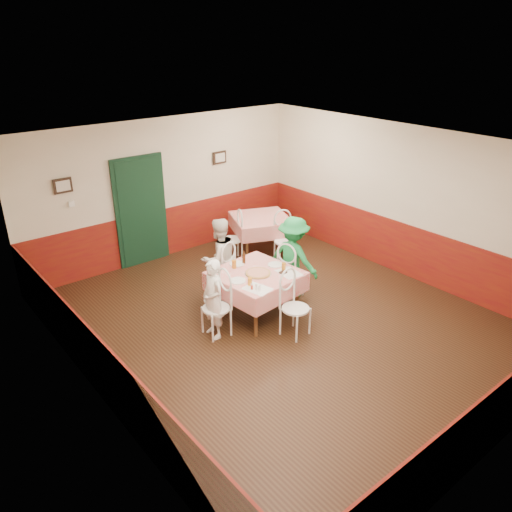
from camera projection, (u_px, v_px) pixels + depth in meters
floor at (281, 322)px, 8.04m from camera, size 7.00×7.00×0.00m
ceiling at (285, 148)px, 6.88m from camera, size 7.00×7.00×0.00m
back_wall at (166, 189)px, 9.93m from camera, size 6.00×0.10×2.80m
left_wall at (89, 305)px, 5.73m from camera, size 0.10×7.00×2.80m
right_wall at (404, 202)px, 9.18m from camera, size 0.10×7.00×2.80m
wainscot_back at (169, 231)px, 10.29m from camera, size 6.00×0.03×1.00m
wainscot_front at (498, 415)px, 5.37m from camera, size 6.00×0.03×1.00m
wainscot_left at (101, 368)px, 6.11m from camera, size 0.03×7.00×1.00m
wainscot_right at (398, 247)px, 9.55m from camera, size 0.03×7.00×1.00m
door at (141, 213)px, 9.70m from camera, size 0.96×0.06×2.10m
picture_left at (63, 186)px, 8.56m from camera, size 0.32×0.03×0.26m
picture_right at (220, 157)px, 10.46m from camera, size 0.32×0.03×0.26m
thermostat at (72, 204)px, 8.76m from camera, size 0.10×0.03×0.10m
main_table at (256, 294)px, 8.11m from camera, size 1.33×1.33×0.77m
second_table at (261, 234)px, 10.47m from camera, size 1.46×1.46×0.77m
chair_left at (216, 308)px, 7.53m from camera, size 0.46×0.46×0.90m
chair_right at (291, 273)px, 8.62m from camera, size 0.53×0.53×0.90m
chair_far at (222, 273)px, 8.63m from camera, size 0.51×0.51×0.90m
chair_near at (296, 309)px, 7.53m from camera, size 0.48×0.48×0.90m
chair_second_a at (232, 240)px, 10.01m from camera, size 0.55×0.55×0.90m
chair_second_b at (285, 242)px, 9.91m from camera, size 0.55×0.55×0.90m
pizza at (258, 273)px, 7.90m from camera, size 0.44×0.44×0.03m
plate_left at (238, 281)px, 7.67m from camera, size 0.27×0.27×0.01m
plate_right at (275, 265)px, 8.20m from camera, size 0.27×0.27×0.01m
plate_far at (237, 264)px, 8.23m from camera, size 0.27×0.27×0.01m
glass_a at (250, 282)px, 7.53m from camera, size 0.07×0.07×0.12m
glass_b at (284, 266)px, 8.01m from camera, size 0.07×0.07×0.12m
glass_c at (234, 264)px, 8.08m from camera, size 0.08×0.08×0.13m
beer_bottle at (244, 258)px, 8.22m from camera, size 0.06×0.06×0.20m
shaker_a at (256, 287)px, 7.40m from camera, size 0.04×0.04×0.09m
shaker_b at (259, 288)px, 7.38m from camera, size 0.04×0.04×0.09m
shaker_c at (252, 287)px, 7.41m from camera, size 0.04×0.04×0.09m
menu_left at (257, 289)px, 7.45m from camera, size 0.39×0.46×0.00m
menu_right at (289, 273)px, 7.94m from camera, size 0.34×0.43×0.00m
wallet at (283, 272)px, 7.93m from camera, size 0.12×0.10×0.02m
diner_left at (213, 299)px, 7.43m from camera, size 0.34×0.48×1.26m
diner_far at (219, 258)px, 8.55m from camera, size 0.70×0.55×1.43m
diner_right at (293, 258)px, 8.54m from camera, size 0.72×1.03×1.46m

